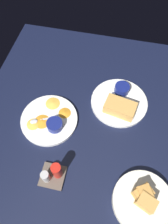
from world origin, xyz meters
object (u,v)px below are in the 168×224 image
at_px(ramekin_light_gravy, 55,125).
at_px(spoon_by_dark_ramekin, 122,101).
at_px(plate_chips_companion, 49,120).
at_px(plate_sandwich_main, 119,102).
at_px(spoon_by_gravy_ramekin, 37,121).
at_px(sandwich_half_near, 120,108).
at_px(bread_basket_rear, 143,201).
at_px(condiment_caddy, 53,174).
at_px(ramekin_dark_sauce, 122,89).

bearing_deg(ramekin_light_gravy, spoon_by_dark_ramekin, -143.93).
bearing_deg(plate_chips_companion, plate_sandwich_main, -151.59).
bearing_deg(plate_sandwich_main, spoon_by_gravy_ramekin, 28.12).
height_order(spoon_by_dark_ramekin, spoon_by_gravy_ramekin, same).
height_order(sandwich_half_near, spoon_by_dark_ramekin, sandwich_half_near).
distance_m(plate_chips_companion, ramekin_light_gravy, 0.05).
xyz_separation_m(sandwich_half_near, plate_chips_companion, (0.29, 0.10, -0.03)).
distance_m(plate_sandwich_main, bread_basket_rear, 0.42).
height_order(sandwich_half_near, condiment_caddy, condiment_caddy).
bearing_deg(spoon_by_dark_ramekin, plate_sandwich_main, 18.66).
relative_size(sandwich_half_near, bread_basket_rear, 0.68).
distance_m(spoon_by_dark_ramekin, condiment_caddy, 0.43).
xyz_separation_m(spoon_by_dark_ramekin, condiment_caddy, (0.21, 0.38, 0.01)).
height_order(ramekin_dark_sauce, condiment_caddy, condiment_caddy).
height_order(plate_sandwich_main, bread_basket_rear, bread_basket_rear).
relative_size(plate_chips_companion, spoon_by_gravy_ramekin, 2.56).
relative_size(plate_chips_companion, bread_basket_rear, 1.14).
relative_size(spoon_by_gravy_ramekin, condiment_caddy, 1.00).
bearing_deg(plate_chips_companion, sandwich_half_near, -159.99).
height_order(bread_basket_rear, condiment_caddy, condiment_caddy).
bearing_deg(sandwich_half_near, bread_basket_rear, 110.20).
distance_m(spoon_by_dark_ramekin, plate_chips_companion, 0.33).
xyz_separation_m(plate_chips_companion, bread_basket_rear, (-0.42, 0.24, 0.02)).
xyz_separation_m(plate_sandwich_main, sandwich_half_near, (-0.01, 0.05, 0.03)).
height_order(plate_sandwich_main, spoon_by_dark_ramekin, spoon_by_dark_ramekin).
relative_size(plate_sandwich_main, sandwich_half_near, 1.77).
distance_m(ramekin_dark_sauce, plate_chips_companion, 0.35).
relative_size(sandwich_half_near, plate_chips_companion, 0.59).
bearing_deg(plate_sandwich_main, bread_basket_rear, 108.69).
bearing_deg(plate_chips_companion, ramekin_dark_sauce, -143.59).
xyz_separation_m(spoon_by_dark_ramekin, bread_basket_rear, (-0.12, 0.40, 0.00)).
height_order(ramekin_light_gravy, condiment_caddy, condiment_caddy).
relative_size(sandwich_half_near, condiment_caddy, 1.51).
bearing_deg(sandwich_half_near, plate_sandwich_main, -83.00).
bearing_deg(plate_sandwich_main, ramekin_light_gravy, 36.69).
bearing_deg(bread_basket_rear, spoon_by_dark_ramekin, -72.83).
distance_m(plate_chips_companion, bread_basket_rear, 0.48).
height_order(plate_chips_companion, spoon_by_gravy_ramekin, spoon_by_gravy_ramekin).
bearing_deg(ramekin_dark_sauce, sandwich_half_near, 92.12).
height_order(sandwich_half_near, ramekin_light_gravy, sandwich_half_near).
xyz_separation_m(spoon_by_dark_ramekin, ramekin_light_gravy, (0.26, 0.19, 0.01)).
distance_m(sandwich_half_near, condiment_caddy, 0.38).
relative_size(sandwich_half_near, spoon_by_gravy_ramekin, 1.51).
height_order(plate_sandwich_main, condiment_caddy, condiment_caddy).
bearing_deg(bread_basket_rear, plate_chips_companion, -30.21).
xyz_separation_m(ramekin_dark_sauce, spoon_by_gravy_ramekin, (0.33, 0.23, -0.02)).
height_order(plate_chips_companion, bread_basket_rear, bread_basket_rear).
relative_size(ramekin_light_gravy, bread_basket_rear, 0.31).
bearing_deg(ramekin_light_gravy, sandwich_half_near, -151.73).
relative_size(spoon_by_gravy_ramekin, bread_basket_rear, 0.45).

